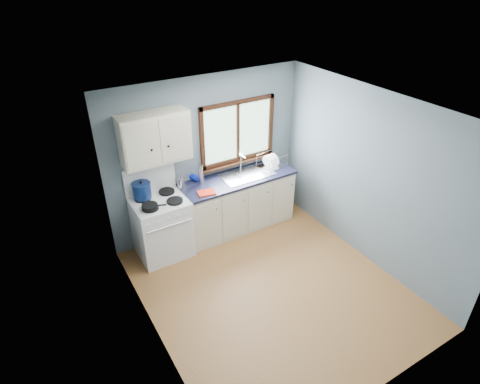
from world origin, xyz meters
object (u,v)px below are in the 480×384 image
skillet (150,206)px  utensil_crock (181,183)px  sink (247,178)px  stockpot (142,190)px  thermos (201,174)px  dish_rack (271,163)px  gas_range (162,225)px  base_cabinets (237,205)px

skillet → utensil_crock: 0.72m
sink → stockpot: size_ratio=3.06×
thermos → dish_rack: 1.24m
gas_range → sink: bearing=0.7°
skillet → utensil_crock: (0.62, 0.35, 0.02)m
thermos → skillet: bearing=-161.9°
utensil_crock → stockpot: bearing=-176.2°
sink → dish_rack: sink is taller
skillet → utensil_crock: size_ratio=0.93×
dish_rack → thermos: bearing=166.6°
base_cabinets → skillet: 1.61m
skillet → thermos: thermos is taller
gas_range → dish_rack: gas_range is taller
sink → thermos: thermos is taller
stockpot → dish_rack: stockpot is taller
gas_range → thermos: (0.74, 0.14, 0.58)m
base_cabinets → utensil_crock: utensil_crock is taller
sink → utensil_crock: bearing=170.8°
gas_range → skillet: size_ratio=3.84×
utensil_crock → thermos: utensil_crock is taller
dish_rack → gas_range: bearing=171.9°
sink → thermos: size_ratio=2.67×
base_cabinets → utensil_crock: size_ratio=4.84×
base_cabinets → thermos: bearing=168.3°
stockpot → thermos: thermos is taller
stockpot → dish_rack: 2.16m
dish_rack → skillet: bearing=176.1°
gas_range → thermos: 0.95m
thermos → sink: bearing=-9.0°
stockpot → thermos: (0.92, -0.01, 0.00)m
skillet → thermos: size_ratio=1.13×
base_cabinets → utensil_crock: (-0.87, 0.17, 0.59)m
utensil_crock → thermos: (0.30, -0.05, 0.08)m
stockpot → thermos: 0.92m
gas_range → dish_rack: size_ratio=2.89×
gas_range → base_cabinets: (1.31, 0.02, -0.08)m
base_cabinets → utensil_crock: bearing=169.0°
dish_rack → utensil_crock: bearing=165.4°
skillet → dish_rack: size_ratio=0.75×
stockpot → base_cabinets: bearing=-4.9°
thermos → utensil_crock: bearing=170.3°
base_cabinets → dish_rack: bearing=3.4°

